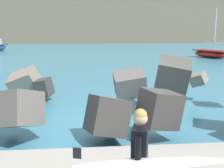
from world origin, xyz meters
The scene contains 6 objects.
ground_plane centered at (0.00, 0.00, 0.00)m, with size 400.00×400.00×0.00m, color teal.
breakwater_jetty centered at (-0.80, 1.16, 1.19)m, with size 31.61×7.57×2.90m.
surfer_with_board centered at (-0.15, -4.76, 1.28)m, with size 2.11×1.42×1.78m.
boat_near_left centered at (13.61, 23.19, 0.48)m, with size 3.89×4.91×5.58m.
mooring_buoy_inner centered at (6.14, 13.99, 0.22)m, with size 0.44×0.44×0.44m.
headland_bluff centered at (-7.79, 80.95, 6.96)m, with size 89.68×41.07×13.87m.
Camera 1 is at (-0.92, -8.47, 3.10)m, focal length 45.45 mm.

